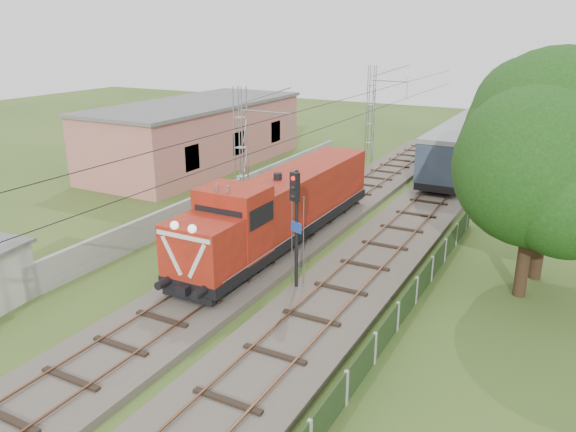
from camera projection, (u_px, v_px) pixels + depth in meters
The scene contains 13 objects.
ground at pixel (134, 346), 20.21m from camera, with size 140.00×140.00×0.00m, color #36521E.
track_main at pixel (240, 271), 26.01m from camera, with size 4.20×70.00×0.45m.
track_side at pixel (422, 210), 34.63m from camera, with size 4.20×80.00×0.45m.
catenary at pixel (242, 161), 30.27m from camera, with size 3.31×70.00×8.00m.
boundary_wall at pixel (193, 210), 32.91m from camera, with size 0.25×40.00×1.50m, color #9E9E99.
station_building at pixel (198, 134), 46.15m from camera, with size 8.40×20.40×5.22m.
fence at pixel (375, 348), 18.95m from camera, with size 0.12×32.00×1.20m.
locomotive at pixel (282, 207), 28.81m from camera, with size 2.87×16.41×4.17m.
coach_rake at pixel (509, 106), 63.75m from camera, with size 2.96×65.90×3.42m.
signal_post at pixel (296, 211), 23.03m from camera, with size 0.58×0.47×5.44m.
tree_a at pixel (539, 168), 22.23m from camera, with size 6.92×6.59×8.97m.
tree_b at pixel (558, 139), 23.65m from camera, with size 7.93×7.55×10.28m.
tree_c at pixel (551, 117), 41.47m from camera, with size 5.73×5.45×7.42m.
Camera 1 is at (13.23, -12.97, 10.87)m, focal length 35.00 mm.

